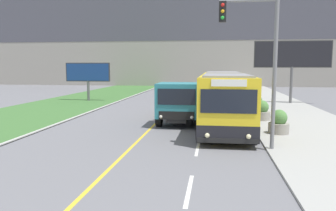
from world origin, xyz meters
TOP-DOWN VIEW (x-y plane):
  - apartment_block_background at (0.00, 57.82)m, footprint 80.00×8.04m
  - city_bus at (3.96, 18.63)m, footprint 2.68×12.71m
  - dump_truck at (1.43, 18.20)m, footprint 2.46×6.27m
  - car_distant at (1.05, 30.46)m, footprint 1.80×4.30m
  - traffic_light_mast at (5.10, 12.49)m, footprint 2.28×0.32m
  - billboard_large at (10.17, 29.57)m, footprint 6.60×0.24m
  - billboard_small at (-8.71, 29.49)m, footprint 4.38×0.24m
  - planter_round_near at (6.56, 15.62)m, footprint 0.99×0.99m
  - planter_round_second at (6.30, 19.65)m, footprint 1.02×1.02m
  - planter_round_third at (6.49, 23.68)m, footprint 0.97×0.97m
  - planter_round_far at (6.53, 27.70)m, footprint 0.99×0.99m

SIDE VIEW (x-z plane):
  - planter_round_near at x=6.56m, z-range 0.01..1.19m
  - planter_round_far at x=6.53m, z-range 0.01..1.19m
  - planter_round_third at x=6.49m, z-range 0.01..1.20m
  - planter_round_second at x=6.30m, z-range 0.01..1.22m
  - car_distant at x=1.05m, z-range -0.04..1.41m
  - dump_truck at x=1.43m, z-range 0.02..2.45m
  - city_bus at x=3.96m, z-range 0.03..3.00m
  - billboard_small at x=-8.71m, z-range 0.83..4.51m
  - traffic_light_mast at x=5.10m, z-range 0.84..7.12m
  - billboard_large at x=10.17m, z-range 1.47..7.04m
  - apartment_block_background at x=0.00m, z-range 0.00..21.55m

